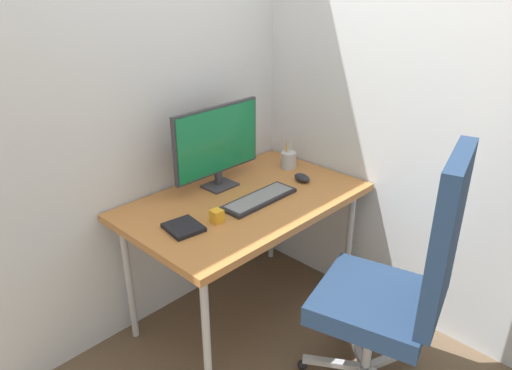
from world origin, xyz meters
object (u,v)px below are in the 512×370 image
monitor (217,143)px  desk_clamp_accessory (217,216)px  mouse (302,178)px  notebook (184,227)px  office_chair (403,279)px  pen_holder (288,160)px  keyboard (259,199)px

monitor → desk_clamp_accessory: bearing=-133.1°
mouse → desk_clamp_accessory: (-0.65, -0.01, 0.01)m
monitor → mouse: (0.37, -0.29, -0.23)m
mouse → notebook: bearing=-173.7°
monitor → notebook: (-0.44, -0.24, -0.24)m
office_chair → desk_clamp_accessory: office_chair is taller
office_chair → monitor: office_chair is taller
office_chair → mouse: (0.29, 0.80, 0.15)m
pen_holder → desk_clamp_accessory: (-0.75, -0.20, -0.02)m
monitor → notebook: monitor is taller
office_chair → desk_clamp_accessory: 0.89m
monitor → office_chair: bearing=-85.5°
office_chair → monitor: bearing=94.5°
pen_holder → notebook: size_ratio=0.98×
pen_holder → keyboard: bearing=-157.3°
keyboard → desk_clamp_accessory: size_ratio=7.12×
mouse → notebook: size_ratio=0.65×
keyboard → pen_holder: bearing=22.7°
mouse → desk_clamp_accessory: size_ratio=1.77×
mouse → pen_holder: bearing=71.8°
keyboard → pen_holder: size_ratio=2.68×
pen_holder → desk_clamp_accessory: pen_holder is taller
office_chair → keyboard: size_ratio=2.83×
mouse → desk_clamp_accessory: bearing=-169.6°
keyboard → monitor: bearing=94.5°
pen_holder → notebook: 0.92m
desk_clamp_accessory → keyboard: bearing=1.8°
pen_holder → notebook: pen_holder is taller
keyboard → desk_clamp_accessory: 0.30m
monitor → pen_holder: monitor is taller
monitor → notebook: bearing=-150.9°
keyboard → mouse: mouse is taller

